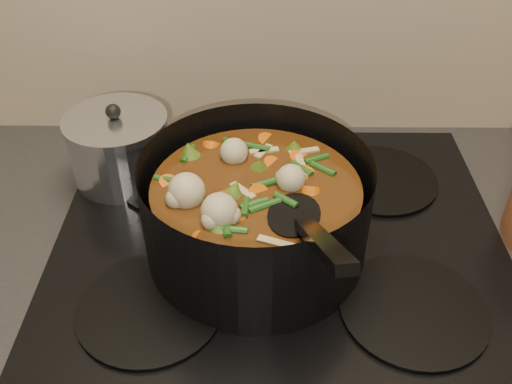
{
  "coord_description": "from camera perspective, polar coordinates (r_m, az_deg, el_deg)",
  "views": [
    {
      "loc": [
        -0.03,
        1.35,
        1.48
      ],
      "look_at": [
        -0.03,
        1.9,
        1.03
      ],
      "focal_mm": 40.0,
      "sensor_mm": 36.0,
      "label": 1
    }
  ],
  "objects": [
    {
      "name": "stovetop",
      "position": [
        0.8,
        2.31,
        -4.94
      ],
      "size": [
        0.62,
        0.54,
        0.03
      ],
      "color": "black",
      "rests_on": "counter"
    },
    {
      "name": "stockpot",
      "position": [
        0.73,
        0.03,
        -2.08
      ],
      "size": [
        0.31,
        0.39,
        0.21
      ],
      "rotation": [
        0.0,
        0.0,
        -0.06
      ],
      "color": "black",
      "rests_on": "stovetop"
    },
    {
      "name": "saucepan",
      "position": [
        0.9,
        -13.5,
        4.37
      ],
      "size": [
        0.16,
        0.16,
        0.13
      ],
      "rotation": [
        0.0,
        0.0,
        0.37
      ],
      "color": "silver",
      "rests_on": "stovetop"
    }
  ]
}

